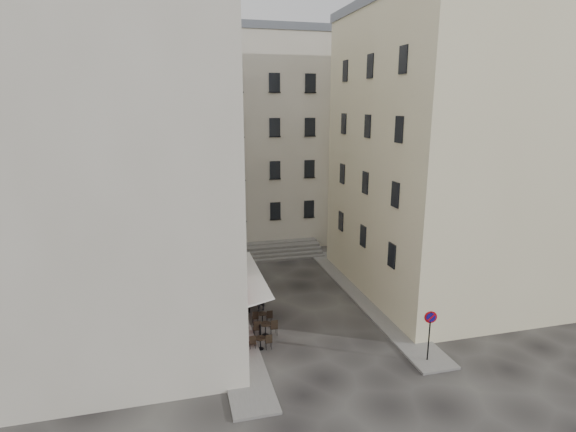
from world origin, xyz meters
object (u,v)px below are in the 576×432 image
object	(u,v)px
bistro_table_a	(260,342)
bistro_table_b	(265,328)
pedestrian	(260,297)
no_parking_sign	(430,326)

from	to	relation	value
bistro_table_a	bistro_table_b	distance (m)	1.41
bistro_table_a	pedestrian	bearing A→B (deg)	78.95
no_parking_sign	bistro_table_a	xyz separation A→B (m)	(-7.70, 3.19, -1.49)
no_parking_sign	bistro_table_a	distance (m)	8.47
no_parking_sign	bistro_table_a	world-z (taller)	no_parking_sign
bistro_table_b	pedestrian	xyz separation A→B (m)	(0.34, 3.08, 0.45)
no_parking_sign	bistro_table_b	world-z (taller)	no_parking_sign
bistro_table_a	no_parking_sign	bearing A→B (deg)	-22.49
pedestrian	bistro_table_b	bearing A→B (deg)	62.15
bistro_table_a	pedestrian	world-z (taller)	pedestrian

